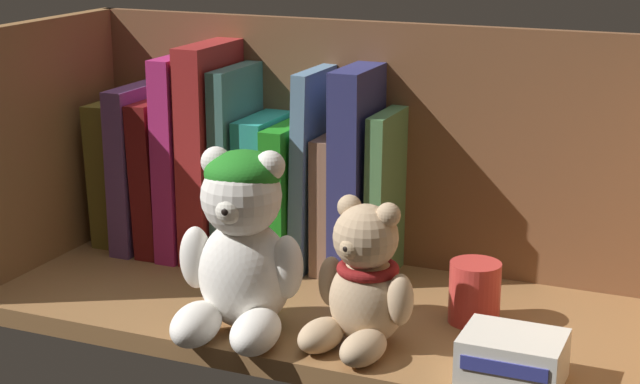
{
  "coord_description": "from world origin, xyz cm",
  "views": [
    {
      "loc": [
        37.78,
        -88.81,
        41.43
      ],
      "look_at": [
        -0.18,
        0.0,
        13.67
      ],
      "focal_mm": 57.57,
      "sensor_mm": 36.0,
      "label": 1
    }
  ],
  "objects_px": {
    "book_1": "(150,163)",
    "book_7": "(295,192)",
    "book_2": "(173,171)",
    "book_6": "(268,187)",
    "book_4": "(219,148)",
    "book_8": "(316,168)",
    "book_3": "(194,151)",
    "small_product_box": "(512,359)",
    "teddy_bear_larger": "(241,247)",
    "pillar_candle": "(475,292)",
    "book_5": "(243,161)",
    "book_11": "(388,194)",
    "book_10": "(362,171)",
    "book_9": "(335,201)",
    "book_0": "(126,169)",
    "teddy_bear_smaller": "(363,285)"
  },
  "relations": [
    {
      "from": "book_3",
      "to": "book_9",
      "type": "relative_size",
      "value": 1.52
    },
    {
      "from": "book_7",
      "to": "book_10",
      "type": "relative_size",
      "value": 0.71
    },
    {
      "from": "book_2",
      "to": "teddy_bear_larger",
      "type": "xyz_separation_m",
      "value": [
        0.19,
        -0.2,
        -0.01
      ]
    },
    {
      "from": "book_3",
      "to": "book_6",
      "type": "xyz_separation_m",
      "value": [
        0.09,
        0.0,
        -0.03
      ]
    },
    {
      "from": "teddy_bear_larger",
      "to": "teddy_bear_smaller",
      "type": "height_order",
      "value": "teddy_bear_larger"
    },
    {
      "from": "book_0",
      "to": "book_3",
      "type": "bearing_deg",
      "value": 0.0
    },
    {
      "from": "book_11",
      "to": "teddy_bear_larger",
      "type": "relative_size",
      "value": 1.03
    },
    {
      "from": "book_1",
      "to": "book_3",
      "type": "relative_size",
      "value": 0.83
    },
    {
      "from": "pillar_candle",
      "to": "teddy_bear_smaller",
      "type": "bearing_deg",
      "value": -130.84
    },
    {
      "from": "book_6",
      "to": "pillar_candle",
      "type": "xyz_separation_m",
      "value": [
        0.26,
        -0.09,
        -0.05
      ]
    },
    {
      "from": "book_5",
      "to": "pillar_candle",
      "type": "bearing_deg",
      "value": -17.26
    },
    {
      "from": "book_0",
      "to": "book_2",
      "type": "bearing_deg",
      "value": 0.0
    },
    {
      "from": "book_3",
      "to": "pillar_candle",
      "type": "height_order",
      "value": "book_3"
    },
    {
      "from": "book_1",
      "to": "book_7",
      "type": "relative_size",
      "value": 1.19
    },
    {
      "from": "book_9",
      "to": "teddy_bear_larger",
      "type": "distance_m",
      "value": 0.2
    },
    {
      "from": "book_7",
      "to": "book_8",
      "type": "bearing_deg",
      "value": 0.0
    },
    {
      "from": "book_0",
      "to": "pillar_candle",
      "type": "xyz_separation_m",
      "value": [
        0.45,
        -0.09,
        -0.05
      ]
    },
    {
      "from": "book_0",
      "to": "pillar_candle",
      "type": "bearing_deg",
      "value": -11.46
    },
    {
      "from": "book_1",
      "to": "book_3",
      "type": "height_order",
      "value": "book_3"
    },
    {
      "from": "book_7",
      "to": "book_2",
      "type": "bearing_deg",
      "value": 180.0
    },
    {
      "from": "book_10",
      "to": "teddy_bear_smaller",
      "type": "relative_size",
      "value": 1.64
    },
    {
      "from": "book_4",
      "to": "book_11",
      "type": "distance_m",
      "value": 0.21
    },
    {
      "from": "book_1",
      "to": "pillar_candle",
      "type": "distance_m",
      "value": 0.43
    },
    {
      "from": "teddy_bear_larger",
      "to": "pillar_candle",
      "type": "relative_size",
      "value": 2.9
    },
    {
      "from": "book_4",
      "to": "book_8",
      "type": "xyz_separation_m",
      "value": [
        0.12,
        0.0,
        -0.01
      ]
    },
    {
      "from": "book_4",
      "to": "book_8",
      "type": "distance_m",
      "value": 0.12
    },
    {
      "from": "book_3",
      "to": "small_product_box",
      "type": "xyz_separation_m",
      "value": [
        0.42,
        -0.2,
        -0.09
      ]
    },
    {
      "from": "book_8",
      "to": "book_9",
      "type": "height_order",
      "value": "book_8"
    },
    {
      "from": "book_2",
      "to": "book_3",
      "type": "relative_size",
      "value": 0.77
    },
    {
      "from": "book_9",
      "to": "book_0",
      "type": "bearing_deg",
      "value": 180.0
    },
    {
      "from": "book_9",
      "to": "book_11",
      "type": "xyz_separation_m",
      "value": [
        0.06,
        0.0,
        0.02
      ]
    },
    {
      "from": "book_4",
      "to": "book_6",
      "type": "height_order",
      "value": "book_4"
    },
    {
      "from": "book_0",
      "to": "book_2",
      "type": "xyz_separation_m",
      "value": [
        0.06,
        0.0,
        0.0
      ]
    },
    {
      "from": "book_6",
      "to": "teddy_bear_larger",
      "type": "bearing_deg",
      "value": -70.94
    },
    {
      "from": "book_2",
      "to": "book_9",
      "type": "relative_size",
      "value": 1.17
    },
    {
      "from": "small_product_box",
      "to": "book_2",
      "type": "bearing_deg",
      "value": 155.57
    },
    {
      "from": "book_7",
      "to": "pillar_candle",
      "type": "xyz_separation_m",
      "value": [
        0.23,
        -0.09,
        -0.05
      ]
    },
    {
      "from": "book_8",
      "to": "teddy_bear_smaller",
      "type": "height_order",
      "value": "book_8"
    },
    {
      "from": "book_11",
      "to": "book_3",
      "type": "bearing_deg",
      "value": 180.0
    },
    {
      "from": "book_0",
      "to": "book_2",
      "type": "height_order",
      "value": "book_2"
    },
    {
      "from": "book_0",
      "to": "book_3",
      "type": "height_order",
      "value": "book_3"
    },
    {
      "from": "book_1",
      "to": "book_2",
      "type": "relative_size",
      "value": 1.08
    },
    {
      "from": "teddy_bear_larger",
      "to": "pillar_candle",
      "type": "height_order",
      "value": "teddy_bear_larger"
    },
    {
      "from": "book_4",
      "to": "pillar_candle",
      "type": "relative_size",
      "value": 4.03
    },
    {
      "from": "book_2",
      "to": "book_6",
      "type": "distance_m",
      "value": 0.12
    },
    {
      "from": "book_11",
      "to": "small_product_box",
      "type": "height_order",
      "value": "book_11"
    },
    {
      "from": "book_0",
      "to": "book_10",
      "type": "xyz_separation_m",
      "value": [
        0.3,
        0.0,
        0.03
      ]
    },
    {
      "from": "book_11",
      "to": "book_6",
      "type": "bearing_deg",
      "value": 180.0
    },
    {
      "from": "book_4",
      "to": "book_9",
      "type": "height_order",
      "value": "book_4"
    },
    {
      "from": "book_5",
      "to": "book_7",
      "type": "distance_m",
      "value": 0.07
    }
  ]
}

